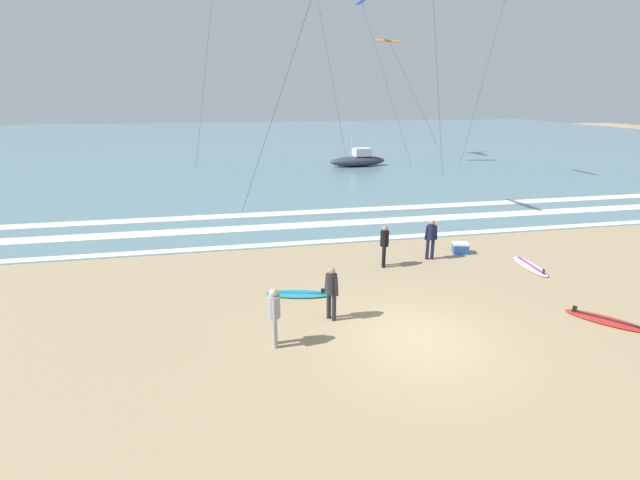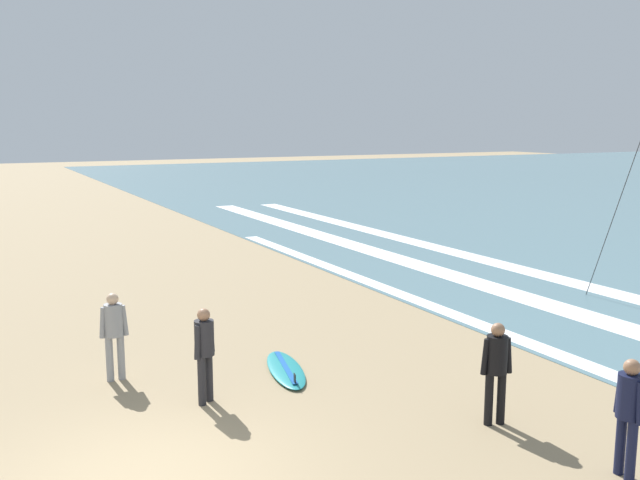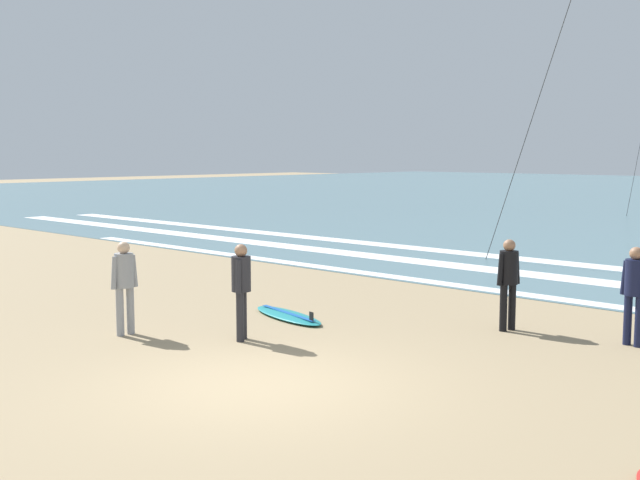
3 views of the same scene
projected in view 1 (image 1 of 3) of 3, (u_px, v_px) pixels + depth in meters
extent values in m
plane|color=#9E8763|center=(419.00, 339.00, 11.77)|extent=(160.00, 160.00, 0.00)
cube|color=slate|center=(265.00, 141.00, 61.24)|extent=(140.00, 90.00, 0.01)
cube|color=white|center=(372.00, 238.00, 19.92)|extent=(37.84, 0.51, 0.01)
cube|color=white|center=(328.00, 224.00, 22.16)|extent=(56.32, 1.01, 0.01)
cube|color=white|center=(320.00, 212.00, 24.48)|extent=(55.67, 0.91, 0.01)
cylinder|color=black|center=(384.00, 257.00, 16.50)|extent=(0.13, 0.13, 0.82)
cylinder|color=black|center=(384.00, 255.00, 16.69)|extent=(0.13, 0.13, 0.82)
cylinder|color=black|center=(385.00, 238.00, 16.38)|extent=(0.32, 0.32, 0.58)
cylinder|color=black|center=(385.00, 241.00, 16.21)|extent=(0.12, 0.15, 0.56)
cylinder|color=black|center=(384.00, 237.00, 16.56)|extent=(0.12, 0.15, 0.56)
sphere|color=#9E7051|center=(385.00, 228.00, 16.26)|extent=(0.21, 0.21, 0.21)
cylinder|color=#232328|center=(329.00, 305.00, 12.74)|extent=(0.13, 0.13, 0.82)
cylinder|color=#232328|center=(334.00, 307.00, 12.61)|extent=(0.13, 0.13, 0.82)
cylinder|color=#232328|center=(332.00, 284.00, 12.46)|extent=(0.32, 0.32, 0.58)
cylinder|color=#232328|center=(327.00, 283.00, 12.59)|extent=(0.15, 0.16, 0.56)
cylinder|color=#232328|center=(337.00, 286.00, 12.34)|extent=(0.15, 0.16, 0.56)
sphere|color=#9E7051|center=(332.00, 271.00, 12.34)|extent=(0.21, 0.21, 0.21)
cylinder|color=#141938|center=(427.00, 249.00, 17.34)|extent=(0.13, 0.13, 0.82)
cylinder|color=#141938|center=(432.00, 249.00, 17.34)|extent=(0.13, 0.13, 0.82)
cylinder|color=#141938|center=(431.00, 232.00, 17.12)|extent=(0.32, 0.32, 0.58)
cylinder|color=#141938|center=(426.00, 233.00, 17.13)|extent=(0.15, 0.11, 0.56)
cylinder|color=#141938|center=(436.00, 233.00, 17.13)|extent=(0.15, 0.11, 0.56)
sphere|color=#9E7051|center=(432.00, 223.00, 17.00)|extent=(0.21, 0.21, 0.21)
cylinder|color=gray|center=(275.00, 333.00, 11.24)|extent=(0.13, 0.13, 0.82)
cylinder|color=gray|center=(275.00, 329.00, 11.43)|extent=(0.13, 0.13, 0.82)
cylinder|color=gray|center=(274.00, 307.00, 11.11)|extent=(0.32, 0.32, 0.58)
cylinder|color=gray|center=(274.00, 311.00, 10.95)|extent=(0.10, 0.14, 0.56)
cylinder|color=gray|center=(274.00, 304.00, 11.30)|extent=(0.10, 0.14, 0.56)
sphere|color=#DBB28E|center=(273.00, 293.00, 10.99)|extent=(0.21, 0.21, 0.21)
ellipsoid|color=red|center=(606.00, 320.00, 12.63)|extent=(1.83, 1.98, 0.09)
cube|color=black|center=(607.00, 319.00, 12.62)|extent=(1.24, 1.42, 0.01)
cube|color=black|center=(575.00, 308.00, 13.08)|extent=(0.09, 0.10, 0.16)
ellipsoid|color=teal|center=(298.00, 294.00, 14.31)|extent=(2.18, 1.07, 0.09)
cube|color=#1959B2|center=(298.00, 293.00, 14.29)|extent=(1.76, 0.51, 0.01)
cube|color=black|center=(323.00, 291.00, 14.24)|extent=(0.12, 0.04, 0.16)
ellipsoid|color=silver|center=(530.00, 266.00, 16.62)|extent=(0.77, 2.14, 0.09)
cube|color=#BF198C|center=(531.00, 265.00, 16.61)|extent=(0.25, 1.79, 0.01)
cube|color=black|center=(544.00, 271.00, 15.81)|extent=(0.03, 0.12, 0.16)
ellipsoid|color=blue|center=(361.00, 2.00, 40.45)|extent=(0.95, 3.24, 0.43)
cylinder|color=#333333|center=(386.00, 83.00, 40.32)|extent=(3.51, 5.76, 14.24)
cylinder|color=#333333|center=(486.00, 69.00, 34.68)|extent=(2.20, 9.13, 16.15)
cylinder|color=#333333|center=(204.00, 82.00, 36.88)|extent=(2.62, 1.27, 14.27)
cylinder|color=#333333|center=(280.00, 96.00, 21.17)|extent=(4.49, 0.69, 12.21)
cylinder|color=#333333|center=(437.00, 70.00, 32.23)|extent=(3.49, 2.42, 15.66)
cylinder|color=#333333|center=(329.00, 61.00, 37.77)|extent=(4.04, 1.55, 17.79)
ellipsoid|color=orange|center=(389.00, 41.00, 43.29)|extent=(3.29, 1.55, 0.43)
cylinder|color=#333333|center=(417.00, 100.00, 45.81)|extent=(6.77, 0.37, 11.16)
ellipsoid|color=#2D3342|center=(358.00, 161.00, 39.89)|extent=(5.33, 2.13, 0.90)
cube|color=silver|center=(362.00, 152.00, 39.74)|extent=(1.59, 1.22, 0.70)
cylinder|color=#B2B2B2|center=(352.00, 146.00, 39.31)|extent=(0.08, 0.08, 1.80)
cube|color=#1E4C9E|center=(460.00, 249.00, 18.08)|extent=(0.69, 0.58, 0.36)
cube|color=silver|center=(461.00, 244.00, 18.01)|extent=(0.71, 0.59, 0.08)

